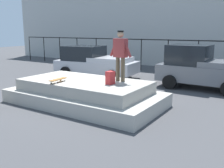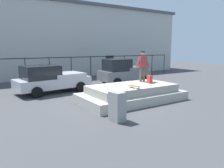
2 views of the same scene
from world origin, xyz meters
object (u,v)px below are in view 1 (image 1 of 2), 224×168
Objects in this scene: skateboarder at (120,52)px; car_silver_pickup_near at (94,62)px; backpack at (110,78)px; skateboard at (58,79)px; car_grey_pickup_mid at (201,68)px.

car_silver_pickup_near is (-4.13, 4.00, -1.01)m from skateboarder.
skateboarder reaches higher than backpack.
backpack is 6.20m from car_silver_pickup_near.
car_silver_pickup_near is at bearing 114.66° from skateboard.
skateboard is 5.88m from car_silver_pickup_near.
car_grey_pickup_mid reaches higher than backpack.
skateboard is (-1.68, -1.35, -0.91)m from skateboarder.
car_grey_pickup_mid is (5.83, 0.30, 0.08)m from car_silver_pickup_near.
car_grey_pickup_mid is (3.38, 5.65, -0.01)m from skateboard.
skateboarder reaches higher than car_silver_pickup_near.
car_silver_pickup_near is at bearing 135.93° from skateboarder.
skateboarder is at bearing 38.76° from skateboard.
skateboarder is 5.84m from car_silver_pickup_near.
car_silver_pickup_near reaches higher than skateboard.
skateboard is 0.19× the size of car_grey_pickup_mid.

